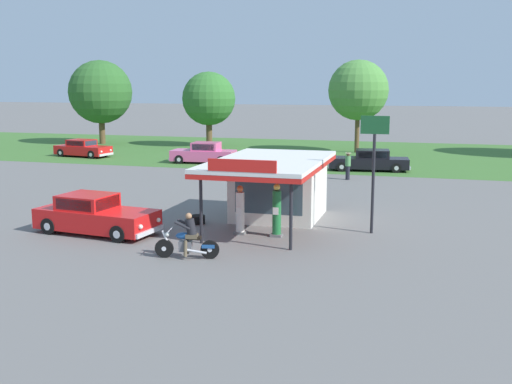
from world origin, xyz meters
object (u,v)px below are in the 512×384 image
parked_car_back_row_left (83,149)px  parked_car_back_row_right (204,154)px  motorcycle_with_rider (188,240)px  spare_tire_stack (198,220)px  gas_pump_offside (277,212)px  parked_car_second_row_spare (369,161)px  featured_classic_sedan (95,216)px  gas_pump_nearside (240,212)px  bystander_strolling_foreground (348,165)px  roadside_pole_sign (374,154)px

parked_car_back_row_left → parked_car_back_row_right: parked_car_back_row_right is taller
motorcycle_with_rider → spare_tire_stack: motorcycle_with_rider is taller
gas_pump_offside → parked_car_back_row_left: 30.37m
motorcycle_with_rider → parked_car_second_row_spare: (3.79, 23.34, 0.01)m
gas_pump_offside → featured_classic_sedan: 7.21m
gas_pump_nearside → bystander_strolling_foreground: gas_pump_nearside is taller
roadside_pole_sign → spare_tire_stack: (-7.24, -0.38, -3.00)m
parked_car_back_row_left → roadside_pole_sign: 32.06m
featured_classic_sedan → gas_pump_offside: bearing=11.5°
parked_car_second_row_spare → parked_car_back_row_left: bearing=175.8°
gas_pump_nearside → parked_car_second_row_spare: gas_pump_nearside is taller
parked_car_back_row_left → parked_car_back_row_right: (10.94, -1.06, 0.06)m
featured_classic_sedan → parked_car_back_row_left: bearing=122.7°
roadside_pole_sign → gas_pump_offside: bearing=-155.8°
parked_car_second_row_spare → parked_car_back_row_right: bearing=176.9°
parked_car_back_row_right → parked_car_second_row_spare: bearing=-3.1°
gas_pump_nearside → parked_car_second_row_spare: 19.83m
gas_pump_nearside → parked_car_back_row_right: size_ratio=0.38×
gas_pump_offside → motorcycle_with_rider: bearing=-119.9°
gas_pump_offside → roadside_pole_sign: size_ratio=0.45×
gas_pump_offside → parked_car_back_row_left: bearing=135.5°
gas_pump_nearside → parked_car_back_row_right: 22.24m
gas_pump_offside → parked_car_back_row_right: gas_pump_offside is taller
featured_classic_sedan → gas_pump_nearside: bearing=14.4°
bystander_strolling_foreground → featured_classic_sedan: bearing=-115.3°
gas_pump_nearside → motorcycle_with_rider: size_ratio=0.88×
gas_pump_nearside → parked_car_back_row_right: (-9.22, 20.24, -0.18)m
gas_pump_offside → roadside_pole_sign: 4.43m
parked_car_back_row_right → spare_tire_stack: 20.28m
parked_car_back_row_left → parked_car_second_row_spare: bearing=-4.2°
motorcycle_with_rider → parked_car_back_row_left: (-19.49, 25.06, -0.01)m
parked_car_back_row_right → gas_pump_nearside: bearing=-65.5°
parked_car_back_row_left → spare_tire_stack: size_ratio=8.35×
gas_pump_nearside → gas_pump_offside: size_ratio=0.94×
parked_car_back_row_left → gas_pump_nearside: bearing=-46.6°
parked_car_back_row_left → roadside_pole_sign: roadside_pole_sign is taller
gas_pump_nearside → parked_car_back_row_left: size_ratio=0.39×
featured_classic_sedan → bystander_strolling_foreground: bystander_strolling_foreground is taller
bystander_strolling_foreground → gas_pump_nearside: bearing=-98.4°
gas_pump_nearside → spare_tire_stack: 2.65m
featured_classic_sedan → roadside_pole_sign: bearing=15.9°
motorcycle_with_rider → roadside_pole_sign: roadside_pole_sign is taller
motorcycle_with_rider → featured_classic_sedan: 5.43m
motorcycle_with_rider → roadside_pole_sign: 8.17m
parked_car_second_row_spare → spare_tire_stack: bearing=-106.3°
featured_classic_sedan → spare_tire_stack: featured_classic_sedan is taller
gas_pump_nearside → roadside_pole_sign: bearing=17.5°
parked_car_second_row_spare → bystander_strolling_foreground: bearing=-101.1°
gas_pump_nearside → motorcycle_with_rider: gas_pump_nearside is taller
gas_pump_nearside → motorcycle_with_rider: (-0.68, -3.76, -0.23)m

